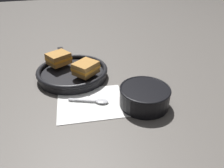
# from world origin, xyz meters

# --- Properties ---
(ground_plane) EXTENTS (4.00, 4.00, 0.00)m
(ground_plane) POSITION_xyz_m (0.00, 0.00, 0.00)
(ground_plane) COLOR #56514C
(napkin) EXTENTS (0.25, 0.22, 0.00)m
(napkin) POSITION_xyz_m (-0.07, -0.03, 0.00)
(napkin) COLOR white
(napkin) RESTS_ON ground_plane
(soup_bowl) EXTENTS (0.17, 0.17, 0.07)m
(soup_bowl) POSITION_xyz_m (0.11, -0.09, 0.04)
(soup_bowl) COLOR black
(soup_bowl) RESTS_ON ground_plane
(spoon) EXTENTS (0.14, 0.07, 0.01)m
(spoon) POSITION_xyz_m (-0.05, -0.04, 0.01)
(spoon) COLOR #B7B7BC
(spoon) RESTS_ON napkin
(skillet) EXTENTS (0.29, 0.41, 0.04)m
(skillet) POSITION_xyz_m (-0.10, 0.17, 0.02)
(skillet) COLOR black
(skillet) RESTS_ON ground_plane
(sandwich_near_left) EXTENTS (0.12, 0.11, 0.05)m
(sandwich_near_left) POSITION_xyz_m (-0.05, 0.11, 0.07)
(sandwich_near_left) COLOR #B27A38
(sandwich_near_left) RESTS_ON skillet
(sandwich_near_right) EXTENTS (0.11, 0.11, 0.05)m
(sandwich_near_right) POSITION_xyz_m (-0.15, 0.23, 0.07)
(sandwich_near_right) COLOR #B27A38
(sandwich_near_right) RESTS_ON skillet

